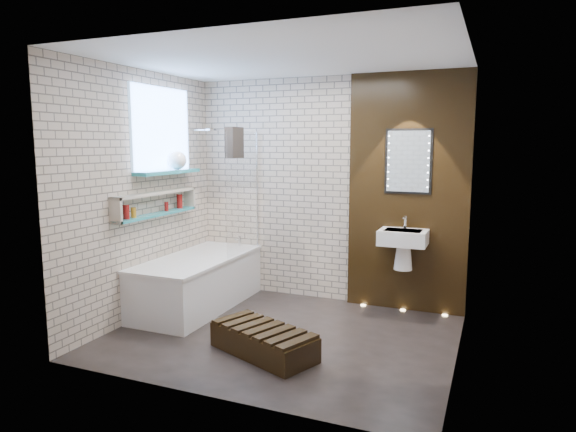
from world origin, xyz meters
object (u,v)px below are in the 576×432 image
at_px(bathtub, 198,282).
at_px(walnut_step, 264,342).
at_px(washbasin, 403,243).
at_px(led_mirror, 408,161).
at_px(bath_screen, 243,192).

distance_m(bathtub, walnut_step, 1.55).
distance_m(washbasin, led_mirror, 0.88).
height_order(led_mirror, walnut_step, led_mirror).
bearing_deg(led_mirror, walnut_step, -118.94).
relative_size(washbasin, led_mirror, 0.83).
bearing_deg(bath_screen, washbasin, 5.78).
bearing_deg(led_mirror, bath_screen, -169.34).
bearing_deg(bathtub, bath_screen, 51.10).
distance_m(led_mirror, walnut_step, 2.47).
height_order(bathtub, led_mirror, led_mirror).
relative_size(bath_screen, led_mirror, 2.00).
relative_size(bathtub, led_mirror, 2.49).
relative_size(bath_screen, walnut_step, 1.44).
distance_m(bath_screen, washbasin, 1.89).
height_order(washbasin, led_mirror, led_mirror).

